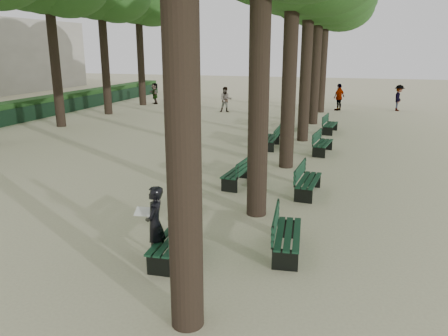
# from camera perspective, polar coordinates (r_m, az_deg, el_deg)

# --- Properties ---
(ground) EXTENTS (120.00, 120.00, 0.00)m
(ground) POSITION_cam_1_polar(r_m,az_deg,el_deg) (9.57, -8.83, -11.30)
(ground) COLOR beige
(ground) RESTS_ON ground
(bench_left_0) EXTENTS (0.70, 1.84, 0.92)m
(bench_left_0) POSITION_cam_1_polar(r_m,az_deg,el_deg) (9.35, -6.71, -10.03)
(bench_left_0) COLOR black
(bench_left_0) RESTS_ON ground
(bench_left_1) EXTENTS (0.73, 1.84, 0.92)m
(bench_left_1) POSITION_cam_1_polar(r_m,az_deg,el_deg) (14.03, 1.84, -1.15)
(bench_left_1) COLOR black
(bench_left_1) RESTS_ON ground
(bench_left_2) EXTENTS (0.61, 1.81, 0.92)m
(bench_left_2) POSITION_cam_1_polar(r_m,az_deg,el_deg) (19.34, 6.15, 3.40)
(bench_left_2) COLOR black
(bench_left_2) RESTS_ON ground
(bench_left_3) EXTENTS (0.62, 1.82, 0.92)m
(bench_left_3) POSITION_cam_1_polar(r_m,az_deg,el_deg) (23.77, 8.23, 5.57)
(bench_left_3) COLOR black
(bench_left_3) RESTS_ON ground
(bench_right_0) EXTENTS (0.75, 1.85, 0.92)m
(bench_right_0) POSITION_cam_1_polar(r_m,az_deg,el_deg) (9.57, 8.26, -9.45)
(bench_right_0) COLOR black
(bench_right_0) RESTS_ON ground
(bench_right_1) EXTENTS (0.68, 1.83, 0.92)m
(bench_right_1) POSITION_cam_1_polar(r_m,az_deg,el_deg) (13.35, 10.93, -2.30)
(bench_right_1) COLOR black
(bench_right_1) RESTS_ON ground
(bench_right_2) EXTENTS (0.78, 1.85, 0.92)m
(bench_right_2) POSITION_cam_1_polar(r_m,az_deg,el_deg) (18.68, 12.77, 2.67)
(bench_right_2) COLOR black
(bench_right_2) RESTS_ON ground
(bench_right_3) EXTENTS (0.76, 1.85, 0.92)m
(bench_right_3) POSITION_cam_1_polar(r_m,az_deg,el_deg) (23.40, 13.69, 5.14)
(bench_right_3) COLOR black
(bench_right_3) RESTS_ON ground
(man_with_map) EXTENTS (0.66, 0.70, 1.61)m
(man_with_map) POSITION_cam_1_polar(r_m,az_deg,el_deg) (9.07, -9.01, -7.24)
(man_with_map) COLOR black
(man_with_map) RESTS_ON ground
(pedestrian_d) EXTENTS (0.65, 0.84, 1.60)m
(pedestrian_d) POSITION_cam_1_polar(r_m,az_deg,el_deg) (32.93, 8.92, 9.18)
(pedestrian_d) COLOR #262628
(pedestrian_d) RESTS_ON ground
(pedestrian_a) EXTENTS (0.90, 0.57, 1.71)m
(pedestrian_a) POSITION_cam_1_polar(r_m,az_deg,el_deg) (30.19, 0.23, 8.92)
(pedestrian_a) COLOR #262628
(pedestrian_a) RESTS_ON ground
(pedestrian_e) EXTENTS (1.21, 1.37, 1.63)m
(pedestrian_e) POSITION_cam_1_polar(r_m,az_deg,el_deg) (35.25, -9.03, 9.60)
(pedestrian_e) COLOR #262628
(pedestrian_e) RESTS_ON ground
(pedestrian_b) EXTENTS (0.56, 1.21, 1.81)m
(pedestrian_b) POSITION_cam_1_polar(r_m,az_deg,el_deg) (33.15, 21.87, 8.50)
(pedestrian_b) COLOR #262628
(pedestrian_b) RESTS_ON ground
(pedestrian_c) EXTENTS (0.92, 1.12, 1.87)m
(pedestrian_c) POSITION_cam_1_polar(r_m,az_deg,el_deg) (32.03, 14.80, 8.94)
(pedestrian_c) COLOR #262628
(pedestrian_c) RESTS_ON ground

